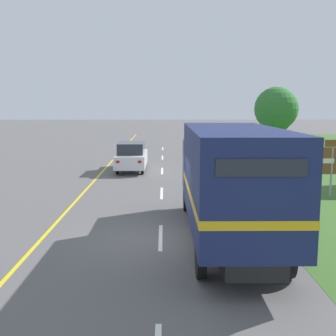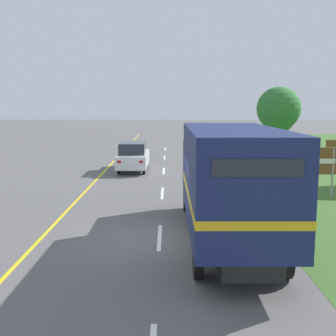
{
  "view_description": "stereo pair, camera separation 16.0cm",
  "coord_description": "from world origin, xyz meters",
  "px_view_note": "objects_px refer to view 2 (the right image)",
  "views": [
    {
      "loc": [
        0.11,
        -12.5,
        4.15
      ],
      "look_at": [
        0.3,
        6.84,
        1.2
      ],
      "focal_mm": 45.0,
      "sensor_mm": 36.0,
      "label": 1
    },
    {
      "loc": [
        0.27,
        -12.5,
        4.15
      ],
      "look_at": [
        0.3,
        6.84,
        1.2
      ],
      "focal_mm": 45.0,
      "sensor_mm": 36.0,
      "label": 2
    }
  ],
  "objects_px": {
    "roadside_tree_far": "(278,117)",
    "roadside_tree_mid": "(278,109)",
    "lead_car_white": "(132,156)",
    "highway_sign": "(317,162)",
    "horse_trailer_truck": "(227,179)"
  },
  "relations": [
    {
      "from": "highway_sign",
      "to": "horse_trailer_truck",
      "type": "bearing_deg",
      "value": -127.72
    },
    {
      "from": "lead_car_white",
      "to": "roadside_tree_mid",
      "type": "height_order",
      "value": "roadside_tree_mid"
    },
    {
      "from": "horse_trailer_truck",
      "to": "roadside_tree_far",
      "type": "height_order",
      "value": "roadside_tree_far"
    },
    {
      "from": "lead_car_white",
      "to": "roadside_tree_far",
      "type": "height_order",
      "value": "roadside_tree_far"
    },
    {
      "from": "lead_car_white",
      "to": "highway_sign",
      "type": "distance_m",
      "value": 11.66
    },
    {
      "from": "horse_trailer_truck",
      "to": "lead_car_white",
      "type": "xyz_separation_m",
      "value": [
        -3.94,
        13.91,
        -1.05
      ]
    },
    {
      "from": "lead_car_white",
      "to": "highway_sign",
      "type": "relative_size",
      "value": 1.75
    },
    {
      "from": "lead_car_white",
      "to": "roadside_tree_far",
      "type": "bearing_deg",
      "value": 46.9
    },
    {
      "from": "horse_trailer_truck",
      "to": "roadside_tree_mid",
      "type": "xyz_separation_m",
      "value": [
        6.28,
        18.63,
        1.81
      ]
    },
    {
      "from": "roadside_tree_far",
      "to": "roadside_tree_mid",
      "type": "bearing_deg",
      "value": -105.03
    },
    {
      "from": "horse_trailer_truck",
      "to": "lead_car_white",
      "type": "height_order",
      "value": "horse_trailer_truck"
    },
    {
      "from": "roadside_tree_mid",
      "to": "roadside_tree_far",
      "type": "xyz_separation_m",
      "value": [
        2.33,
        8.69,
        -0.85
      ]
    },
    {
      "from": "horse_trailer_truck",
      "to": "roadside_tree_mid",
      "type": "height_order",
      "value": "roadside_tree_mid"
    },
    {
      "from": "horse_trailer_truck",
      "to": "highway_sign",
      "type": "xyz_separation_m",
      "value": [
        4.9,
        6.33,
        -0.37
      ]
    },
    {
      "from": "highway_sign",
      "to": "roadside_tree_mid",
      "type": "distance_m",
      "value": 12.57
    }
  ]
}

